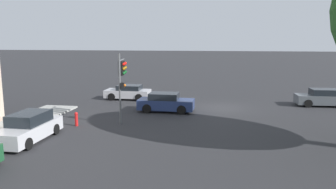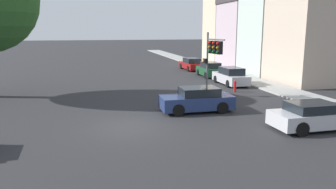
{
  "view_description": "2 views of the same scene",
  "coord_description": "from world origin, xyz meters",
  "px_view_note": "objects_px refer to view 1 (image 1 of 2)",
  "views": [
    {
      "loc": [
        -0.17,
        27.19,
        5.53
      ],
      "look_at": [
        3.51,
        5.81,
        1.94
      ],
      "focal_mm": 35.0,
      "sensor_mm": 36.0,
      "label": 1
    },
    {
      "loc": [
        -1.92,
        -16.04,
        4.86
      ],
      "look_at": [
        2.35,
        1.71,
        1.26
      ],
      "focal_mm": 35.0,
      "sensor_mm": 36.0,
      "label": 2
    }
  ],
  "objects_px": {
    "crossing_car_1": "(322,98)",
    "crossing_car_2": "(128,92)",
    "crossing_car_0": "(166,103)",
    "fire_hydrant": "(76,119)",
    "traffic_signal": "(122,73)",
    "parked_car_0": "(29,128)"
  },
  "relations": [
    {
      "from": "crossing_car_1",
      "to": "crossing_car_2",
      "type": "height_order",
      "value": "crossing_car_1"
    },
    {
      "from": "crossing_car_0",
      "to": "crossing_car_1",
      "type": "height_order",
      "value": "crossing_car_0"
    },
    {
      "from": "fire_hydrant",
      "to": "traffic_signal",
      "type": "bearing_deg",
      "value": -147.01
    },
    {
      "from": "traffic_signal",
      "to": "crossing_car_2",
      "type": "bearing_deg",
      "value": 94.3
    },
    {
      "from": "crossing_car_1",
      "to": "crossing_car_2",
      "type": "relative_size",
      "value": 1.03
    },
    {
      "from": "crossing_car_0",
      "to": "crossing_car_1",
      "type": "distance_m",
      "value": 13.53
    },
    {
      "from": "traffic_signal",
      "to": "crossing_car_2",
      "type": "relative_size",
      "value": 1.12
    },
    {
      "from": "crossing_car_1",
      "to": "parked_car_0",
      "type": "distance_m",
      "value": 23.09
    },
    {
      "from": "crossing_car_1",
      "to": "fire_hydrant",
      "type": "distance_m",
      "value": 20.27
    },
    {
      "from": "crossing_car_0",
      "to": "crossing_car_1",
      "type": "bearing_deg",
      "value": 19.49
    },
    {
      "from": "traffic_signal",
      "to": "parked_car_0",
      "type": "height_order",
      "value": "traffic_signal"
    },
    {
      "from": "crossing_car_0",
      "to": "fire_hydrant",
      "type": "relative_size",
      "value": 4.71
    },
    {
      "from": "traffic_signal",
      "to": "crossing_car_2",
      "type": "distance_m",
      "value": 9.09
    },
    {
      "from": "crossing_car_1",
      "to": "parked_car_0",
      "type": "xyz_separation_m",
      "value": [
        18.94,
        13.21,
        0.04
      ]
    },
    {
      "from": "traffic_signal",
      "to": "crossing_car_0",
      "type": "height_order",
      "value": "traffic_signal"
    },
    {
      "from": "traffic_signal",
      "to": "fire_hydrant",
      "type": "xyz_separation_m",
      "value": [
        2.62,
        1.7,
        -2.86
      ]
    },
    {
      "from": "parked_car_0",
      "to": "fire_hydrant",
      "type": "distance_m",
      "value": 3.66
    },
    {
      "from": "crossing_car_0",
      "to": "crossing_car_2",
      "type": "distance_m",
      "value": 6.55
    },
    {
      "from": "crossing_car_0",
      "to": "parked_car_0",
      "type": "relative_size",
      "value": 0.95
    },
    {
      "from": "traffic_signal",
      "to": "crossing_car_2",
      "type": "xyz_separation_m",
      "value": [
        2.13,
        -8.41,
        -2.69
      ]
    },
    {
      "from": "crossing_car_0",
      "to": "crossing_car_2",
      "type": "xyz_separation_m",
      "value": [
        4.48,
        -4.77,
        -0.05
      ]
    },
    {
      "from": "traffic_signal",
      "to": "crossing_car_2",
      "type": "height_order",
      "value": "traffic_signal"
    }
  ]
}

